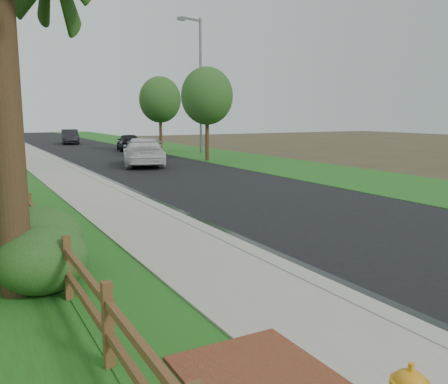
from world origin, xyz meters
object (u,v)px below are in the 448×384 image
white_suv (143,152)px  dark_car_mid (129,142)px  streetlight (199,78)px  ranch_fence (36,221)px

white_suv → dark_car_mid: (2.80, 11.64, -0.10)m
streetlight → dark_car_mid: bearing=125.3°
dark_car_mid → ranch_fence: bearing=79.7°
ranch_fence → streetlight: bearing=56.0°
white_suv → streetlight: streetlight is taller
streetlight → white_suv: bearing=-137.3°
white_suv → streetlight: bearing=-121.0°
white_suv → dark_car_mid: bearing=-87.3°
ranch_fence → streetlight: 26.71m
ranch_fence → white_suv: bearing=62.8°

